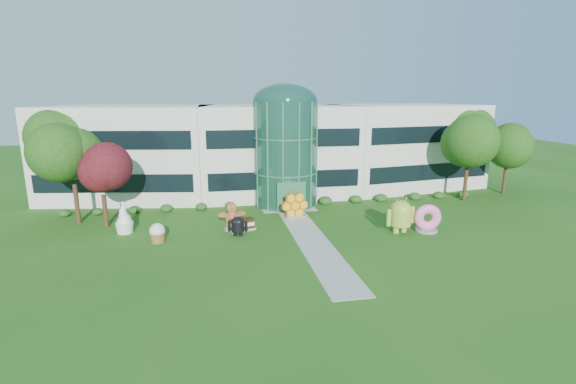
{
  "coord_description": "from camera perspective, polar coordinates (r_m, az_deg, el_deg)",
  "views": [
    {
      "loc": [
        -7.08,
        -26.81,
        10.4
      ],
      "look_at": [
        -0.86,
        6.0,
        2.6
      ],
      "focal_mm": 26.0,
      "sensor_mm": 36.0,
      "label": 1
    }
  ],
  "objects": [
    {
      "name": "froyo",
      "position": [
        34.38,
        -21.53,
        -3.25
      ],
      "size": [
        1.53,
        1.53,
        2.49
      ],
      "primitive_type": null,
      "rotation": [
        0.0,
        0.0,
        -0.05
      ],
      "color": "white",
      "rests_on": "ground"
    },
    {
      "name": "donut",
      "position": [
        34.15,
        18.48,
        -3.33
      ],
      "size": [
        2.29,
        1.4,
        2.22
      ],
      "primitive_type": null,
      "rotation": [
        0.0,
        0.0,
        -0.18
      ],
      "color": "pink",
      "rests_on": "ground"
    },
    {
      "name": "ground",
      "position": [
        29.62,
        3.83,
        -7.44
      ],
      "size": [
        140.0,
        140.0,
        0.0
      ],
      "primitive_type": "plane",
      "color": "#215114",
      "rests_on": "ground"
    },
    {
      "name": "atrium",
      "position": [
        39.84,
        -0.39,
        5.21
      ],
      "size": [
        6.0,
        6.0,
        9.8
      ],
      "primitive_type": "cylinder",
      "color": "#194738",
      "rests_on": "ground"
    },
    {
      "name": "honeycomb",
      "position": [
        36.07,
        0.9,
        -1.97
      ],
      "size": [
        2.65,
        1.33,
        1.99
      ],
      "primitive_type": null,
      "rotation": [
        0.0,
        0.0,
        0.17
      ],
      "color": "yellow",
      "rests_on": "ground"
    },
    {
      "name": "cupcake",
      "position": [
        31.55,
        -17.43,
        -5.35
      ],
      "size": [
        1.26,
        1.26,
        1.43
      ],
      "primitive_type": null,
      "rotation": [
        0.0,
        0.0,
        -0.06
      ],
      "color": "white",
      "rests_on": "ground"
    },
    {
      "name": "walkway",
      "position": [
        31.43,
        2.92,
        -6.15
      ],
      "size": [
        2.4,
        20.0,
        0.04
      ],
      "primitive_type": "cube",
      "color": "#9E9E93",
      "rests_on": "ground"
    },
    {
      "name": "trees_backdrop",
      "position": [
        40.91,
        -0.64,
        4.43
      ],
      "size": [
        52.0,
        8.0,
        8.4
      ],
      "primitive_type": null,
      "color": "#1A4210",
      "rests_on": "ground"
    },
    {
      "name": "tree_red",
      "position": [
        36.1,
        -23.96,
        0.17
      ],
      "size": [
        4.0,
        4.0,
        6.0
      ],
      "primitive_type": null,
      "color": "#3F0C14",
      "rests_on": "ground"
    },
    {
      "name": "ice_cream_sandwich",
      "position": [
        33.04,
        -6.32,
        -4.47
      ],
      "size": [
        2.22,
        1.57,
        0.9
      ],
      "primitive_type": null,
      "rotation": [
        0.0,
        0.0,
        0.31
      ],
      "color": "black",
      "rests_on": "ground"
    },
    {
      "name": "android_green",
      "position": [
        33.16,
        15.17,
        -2.9
      ],
      "size": [
        2.94,
        2.26,
        2.99
      ],
      "primitive_type": null,
      "rotation": [
        0.0,
        0.0,
        0.2
      ],
      "color": "#9AB439",
      "rests_on": "ground"
    },
    {
      "name": "gingerbread",
      "position": [
        33.12,
        -7.7,
        -3.24
      ],
      "size": [
        2.52,
        1.19,
        2.25
      ],
      "primitive_type": null,
      "rotation": [
        0.0,
        0.0,
        0.11
      ],
      "color": "brown",
      "rests_on": "ground"
    },
    {
      "name": "building",
      "position": [
        45.73,
        -1.75,
        5.92
      ],
      "size": [
        46.0,
        15.0,
        9.3
      ],
      "primitive_type": null,
      "color": "beige",
      "rests_on": "ground"
    },
    {
      "name": "android_black",
      "position": [
        31.65,
        -6.88,
        -4.45
      ],
      "size": [
        1.73,
        1.33,
        1.76
      ],
      "primitive_type": null,
      "rotation": [
        0.0,
        0.0,
        -0.21
      ],
      "color": "black",
      "rests_on": "ground"
    }
  ]
}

